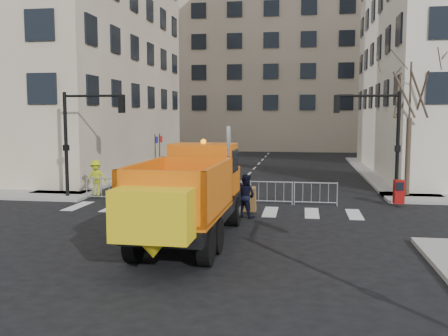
% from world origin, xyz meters
% --- Properties ---
extents(ground, '(120.00, 120.00, 0.00)m').
position_xyz_m(ground, '(0.00, 0.00, 0.00)').
color(ground, black).
rests_on(ground, ground).
extents(sidewalk_back, '(64.00, 5.00, 0.15)m').
position_xyz_m(sidewalk_back, '(0.00, 8.50, 0.07)').
color(sidewalk_back, gray).
rests_on(sidewalk_back, ground).
extents(building_far, '(30.00, 18.00, 24.00)m').
position_xyz_m(building_far, '(0.00, 52.00, 12.00)').
color(building_far, tan).
rests_on(building_far, ground).
extents(traffic_light_left, '(0.18, 0.18, 5.40)m').
position_xyz_m(traffic_light_left, '(-8.00, 7.50, 2.70)').
color(traffic_light_left, black).
rests_on(traffic_light_left, ground).
extents(traffic_light_right, '(0.18, 0.18, 5.40)m').
position_xyz_m(traffic_light_right, '(8.50, 9.50, 2.70)').
color(traffic_light_right, black).
rests_on(traffic_light_right, ground).
extents(crowd_barriers, '(12.60, 0.60, 1.10)m').
position_xyz_m(crowd_barriers, '(-0.75, 7.60, 0.55)').
color(crowd_barriers, '#9EA0A5').
rests_on(crowd_barriers, ground).
extents(street_tree, '(3.00, 3.00, 7.50)m').
position_xyz_m(street_tree, '(9.20, 10.50, 3.75)').
color(street_tree, '#382B21').
rests_on(street_tree, ground).
extents(plow_truck, '(3.25, 9.94, 3.85)m').
position_xyz_m(plow_truck, '(0.23, -0.36, 1.71)').
color(plow_truck, black).
rests_on(plow_truck, ground).
extents(cop_a, '(0.74, 0.71, 1.72)m').
position_xyz_m(cop_a, '(-0.71, 4.78, 0.86)').
color(cop_a, black).
rests_on(cop_a, ground).
extents(cop_b, '(1.09, 1.00, 1.81)m').
position_xyz_m(cop_b, '(1.55, 4.15, 0.91)').
color(cop_b, black).
rests_on(cop_b, ground).
extents(cop_c, '(0.89, 0.98, 1.61)m').
position_xyz_m(cop_c, '(0.93, 5.88, 0.80)').
color(cop_c, black).
rests_on(cop_c, ground).
extents(worker, '(1.19, 0.69, 1.83)m').
position_xyz_m(worker, '(-6.58, 7.83, 1.06)').
color(worker, '#AFBC16').
rests_on(worker, sidewalk_back).
extents(newspaper_box, '(0.48, 0.44, 1.10)m').
position_xyz_m(newspaper_box, '(8.31, 7.74, 0.70)').
color(newspaper_box, maroon).
rests_on(newspaper_box, sidewalk_back).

